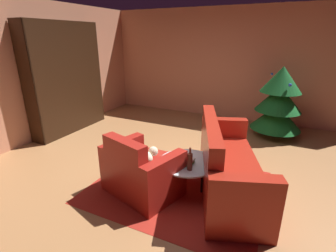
{
  "coord_description": "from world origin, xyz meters",
  "views": [
    {
      "loc": [
        1.32,
        -3.02,
        1.98
      ],
      "look_at": [
        -0.12,
        0.02,
        0.76
      ],
      "focal_mm": 26.57,
      "sensor_mm": 36.0,
      "label": 1
    }
  ],
  "objects_px": {
    "bookshelf_unit": "(70,81)",
    "armchair_red": "(141,172)",
    "book_stack_on_table": "(186,161)",
    "coffee_table": "(188,164)",
    "bottle_on_table": "(190,161)",
    "decorated_tree": "(279,101)",
    "couch_red": "(226,167)"
  },
  "relations": [
    {
      "from": "bookshelf_unit",
      "to": "armchair_red",
      "type": "distance_m",
      "value": 3.11
    },
    {
      "from": "book_stack_on_table",
      "to": "coffee_table",
      "type": "bearing_deg",
      "value": 86.65
    },
    {
      "from": "bookshelf_unit",
      "to": "armchair_red",
      "type": "relative_size",
      "value": 2.04
    },
    {
      "from": "bottle_on_table",
      "to": "decorated_tree",
      "type": "distance_m",
      "value": 2.89
    },
    {
      "from": "book_stack_on_table",
      "to": "bottle_on_table",
      "type": "height_order",
      "value": "bottle_on_table"
    },
    {
      "from": "decorated_tree",
      "to": "bottle_on_table",
      "type": "bearing_deg",
      "value": -107.12
    },
    {
      "from": "armchair_red",
      "to": "couch_red",
      "type": "xyz_separation_m",
      "value": [
        1.0,
        0.56,
        0.03
      ]
    },
    {
      "from": "armchair_red",
      "to": "decorated_tree",
      "type": "distance_m",
      "value": 3.29
    },
    {
      "from": "armchair_red",
      "to": "decorated_tree",
      "type": "height_order",
      "value": "decorated_tree"
    },
    {
      "from": "bookshelf_unit",
      "to": "decorated_tree",
      "type": "distance_m",
      "value": 4.35
    },
    {
      "from": "book_stack_on_table",
      "to": "decorated_tree",
      "type": "distance_m",
      "value": 2.8
    },
    {
      "from": "armchair_red",
      "to": "decorated_tree",
      "type": "relative_size",
      "value": 0.77
    },
    {
      "from": "armchair_red",
      "to": "coffee_table",
      "type": "bearing_deg",
      "value": 33.65
    },
    {
      "from": "armchair_red",
      "to": "couch_red",
      "type": "distance_m",
      "value": 1.14
    },
    {
      "from": "armchair_red",
      "to": "bottle_on_table",
      "type": "relative_size",
      "value": 3.69
    },
    {
      "from": "decorated_tree",
      "to": "couch_red",
      "type": "bearing_deg",
      "value": -101.44
    },
    {
      "from": "coffee_table",
      "to": "book_stack_on_table",
      "type": "relative_size",
      "value": 3.47
    },
    {
      "from": "coffee_table",
      "to": "bookshelf_unit",
      "type": "bearing_deg",
      "value": 160.17
    },
    {
      "from": "coffee_table",
      "to": "bottle_on_table",
      "type": "xyz_separation_m",
      "value": [
        0.1,
        -0.19,
        0.15
      ]
    },
    {
      "from": "bookshelf_unit",
      "to": "coffee_table",
      "type": "distance_m",
      "value": 3.42
    },
    {
      "from": "armchair_red",
      "to": "decorated_tree",
      "type": "xyz_separation_m",
      "value": [
        1.47,
        2.91,
        0.45
      ]
    },
    {
      "from": "armchair_red",
      "to": "bottle_on_table",
      "type": "distance_m",
      "value": 0.68
    },
    {
      "from": "coffee_table",
      "to": "armchair_red",
      "type": "bearing_deg",
      "value": -146.35
    },
    {
      "from": "book_stack_on_table",
      "to": "bottle_on_table",
      "type": "distance_m",
      "value": 0.19
    },
    {
      "from": "coffee_table",
      "to": "bottle_on_table",
      "type": "distance_m",
      "value": 0.26
    },
    {
      "from": "armchair_red",
      "to": "book_stack_on_table",
      "type": "relative_size",
      "value": 4.95
    },
    {
      "from": "coffee_table",
      "to": "bottle_on_table",
      "type": "bearing_deg",
      "value": -62.19
    },
    {
      "from": "coffee_table",
      "to": "bottle_on_table",
      "type": "relative_size",
      "value": 2.59
    },
    {
      "from": "couch_red",
      "to": "coffee_table",
      "type": "xyz_separation_m",
      "value": [
        -0.47,
        -0.22,
        0.05
      ]
    },
    {
      "from": "armchair_red",
      "to": "book_stack_on_table",
      "type": "distance_m",
      "value": 0.61
    },
    {
      "from": "bookshelf_unit",
      "to": "coffee_table",
      "type": "xyz_separation_m",
      "value": [
        3.15,
        -1.13,
        -0.7
      ]
    },
    {
      "from": "couch_red",
      "to": "decorated_tree",
      "type": "relative_size",
      "value": 1.44
    }
  ]
}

